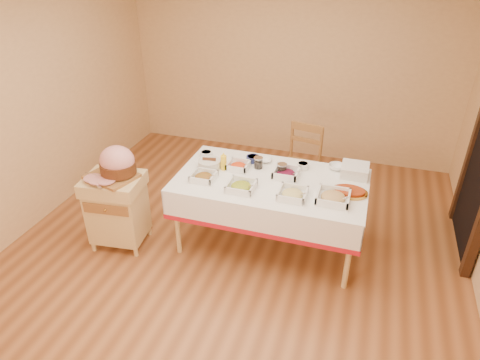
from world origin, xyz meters
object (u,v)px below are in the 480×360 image
at_px(ham_on_board, 117,164).
at_px(bread_basket, 209,164).
at_px(dining_table, 270,194).
at_px(mustard_bottle, 224,162).
at_px(dining_chair, 301,164).
at_px(preserve_jar_left, 258,163).
at_px(preserve_jar_right, 282,170).
at_px(brass_platter, 349,192).
at_px(plate_stack, 355,170).
at_px(butcher_cart, 117,207).

distance_m(ham_on_board, bread_basket, 0.90).
bearing_deg(dining_table, mustard_bottle, 173.81).
xyz_separation_m(dining_table, dining_chair, (0.13, 0.94, -0.12)).
bearing_deg(preserve_jar_left, preserve_jar_right, -14.84).
xyz_separation_m(preserve_jar_right, bread_basket, (-0.73, -0.08, -0.01)).
bearing_deg(ham_on_board, preserve_jar_left, 26.36).
bearing_deg(mustard_bottle, dining_chair, 54.55).
bearing_deg(preserve_jar_right, preserve_jar_left, 165.16).
bearing_deg(brass_platter, dining_chair, 122.09).
relative_size(preserve_jar_left, mustard_bottle, 0.62).
bearing_deg(ham_on_board, dining_table, 16.57).
xyz_separation_m(dining_table, ham_on_board, (-1.41, -0.42, 0.31)).
bearing_deg(dining_table, plate_stack, 23.47).
distance_m(plate_stack, brass_platter, 0.36).
bearing_deg(preserve_jar_right, mustard_bottle, -173.30).
xyz_separation_m(ham_on_board, brass_platter, (2.15, 0.39, -0.13)).
relative_size(preserve_jar_left, brass_platter, 0.35).
distance_m(dining_table, ham_on_board, 1.50).
xyz_separation_m(dining_chair, preserve_jar_right, (-0.05, -0.82, 0.33)).
height_order(dining_table, preserve_jar_right, preserve_jar_right).
distance_m(dining_chair, ham_on_board, 2.10).
bearing_deg(plate_stack, bread_basket, -168.69).
distance_m(butcher_cart, bread_basket, 1.02).
relative_size(dining_chair, mustard_bottle, 4.96).
height_order(butcher_cart, preserve_jar_left, preserve_jar_left).
xyz_separation_m(dining_table, butcher_cart, (-1.46, -0.46, -0.16)).
bearing_deg(ham_on_board, butcher_cart, -141.98).
xyz_separation_m(butcher_cart, plate_stack, (2.21, 0.78, 0.38)).
height_order(ham_on_board, brass_platter, ham_on_board).
bearing_deg(preserve_jar_left, butcher_cart, -153.14).
relative_size(butcher_cart, preserve_jar_left, 6.67).
bearing_deg(mustard_bottle, dining_table, -6.19).
distance_m(butcher_cart, brass_platter, 2.26).
height_order(dining_table, mustard_bottle, mustard_bottle).
relative_size(preserve_jar_right, plate_stack, 0.46).
distance_m(ham_on_board, brass_platter, 2.19).
bearing_deg(ham_on_board, preserve_jar_right, 20.01).
relative_size(ham_on_board, preserve_jar_right, 4.01).
xyz_separation_m(mustard_bottle, plate_stack, (1.25, 0.27, -0.03)).
bearing_deg(plate_stack, dining_chair, 135.57).
relative_size(ham_on_board, bread_basket, 2.10).
bearing_deg(brass_platter, mustard_bottle, 175.97).
distance_m(butcher_cart, dining_chair, 2.11).
bearing_deg(dining_table, dining_chair, 82.17).
xyz_separation_m(butcher_cart, ham_on_board, (0.05, 0.04, 0.47)).
relative_size(mustard_bottle, plate_stack, 0.73).
distance_m(preserve_jar_left, mustard_bottle, 0.35).
distance_m(dining_table, preserve_jar_right, 0.26).
xyz_separation_m(plate_stack, brass_platter, (-0.01, -0.36, -0.04)).
height_order(dining_table, ham_on_board, ham_on_board).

